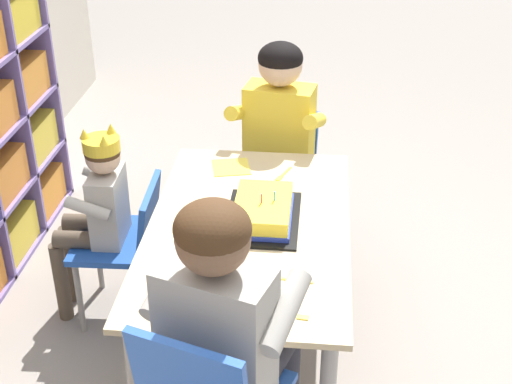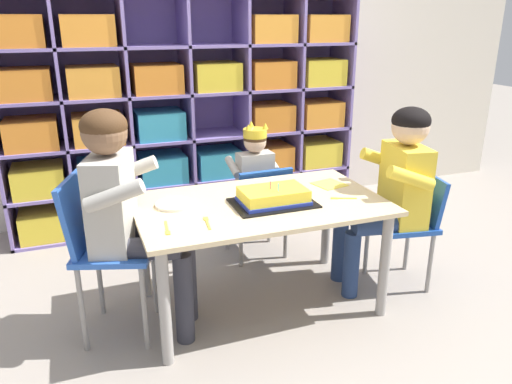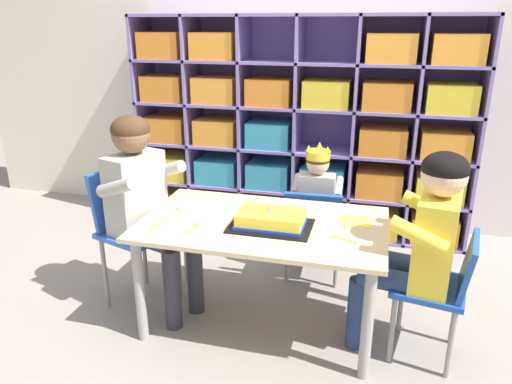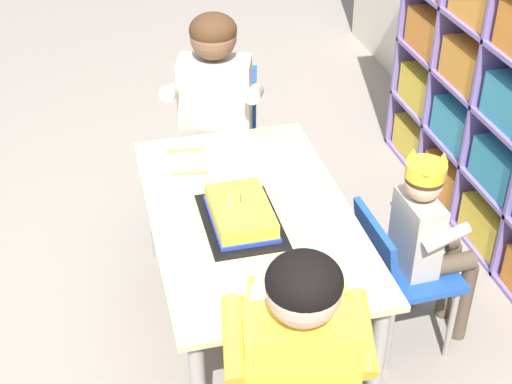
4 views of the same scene
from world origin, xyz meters
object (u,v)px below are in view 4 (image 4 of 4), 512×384
object	(u,v)px
child_with_crown	(428,228)
fork_near_child_seat	(182,151)
adult_helper_seated	(214,111)
guest_at_table_side	(297,356)
activity_table	(250,229)
fork_at_table_front_edge	(192,173)
classroom_chair_blue	(397,266)
birthday_cake_on_tray	(241,215)
paper_plate_stack	(250,152)
fork_scattered_mid_table	(250,287)
classroom_chair_adult_side	(218,136)

from	to	relation	value
child_with_crown	fork_near_child_seat	bearing A→B (deg)	47.53
adult_helper_seated	guest_at_table_side	distance (m)	1.36
activity_table	fork_at_table_front_edge	bearing A→B (deg)	-152.42
classroom_chair_blue	fork_at_table_front_edge	size ratio (longest dim) A/B	4.22
birthday_cake_on_tray	guest_at_table_side	bearing A→B (deg)	0.15
paper_plate_stack	adult_helper_seated	bearing A→B (deg)	-156.65
fork_at_table_front_edge	activity_table	bearing A→B (deg)	124.42
birthday_cake_on_tray	fork_near_child_seat	size ratio (longest dim) A/B	2.68
classroom_chair_blue	guest_at_table_side	world-z (taller)	guest_at_table_side
activity_table	child_with_crown	bearing A→B (deg)	73.26
guest_at_table_side	fork_near_child_seat	bearing A→B (deg)	-74.01
activity_table	classroom_chair_blue	world-z (taller)	classroom_chair_blue
child_with_crown	fork_near_child_seat	xyz separation A→B (m)	(-0.66, -0.77, 0.05)
activity_table	guest_at_table_side	bearing A→B (deg)	-3.43
child_with_crown	fork_near_child_seat	distance (m)	1.02
fork_at_table_front_edge	fork_scattered_mid_table	bearing A→B (deg)	101.95
classroom_chair_adult_side	birthday_cake_on_tray	size ratio (longest dim) A/B	1.94
activity_table	guest_at_table_side	size ratio (longest dim) A/B	1.21
adult_helper_seated	fork_near_child_seat	world-z (taller)	adult_helper_seated
classroom_chair_blue	fork_near_child_seat	xyz separation A→B (m)	(-0.67, -0.67, 0.20)
birthday_cake_on_tray	fork_at_table_front_edge	size ratio (longest dim) A/B	2.80
paper_plate_stack	fork_near_child_seat	distance (m)	0.27
activity_table	guest_at_table_side	xyz separation A→B (m)	(0.73, -0.04, 0.11)
adult_helper_seated	classroom_chair_adult_side	bearing A→B (deg)	90.00
fork_near_child_seat	fork_at_table_front_edge	size ratio (longest dim) A/B	1.05
paper_plate_stack	fork_scattered_mid_table	bearing A→B (deg)	-13.57
birthday_cake_on_tray	fork_at_table_front_edge	world-z (taller)	birthday_cake_on_tray
fork_scattered_mid_table	fork_at_table_front_edge	xyz separation A→B (m)	(-0.70, -0.06, 0.00)
classroom_chair_blue	fork_near_child_seat	bearing A→B (deg)	43.35
fork_scattered_mid_table	fork_near_child_seat	size ratio (longest dim) A/B	0.84
guest_at_table_side	fork_scattered_mid_table	xyz separation A→B (m)	(-0.34, -0.05, -0.03)
classroom_chair_blue	fork_at_table_front_edge	distance (m)	0.85
classroom_chair_adult_side	fork_scattered_mid_table	bearing A→B (deg)	-78.23
guest_at_table_side	paper_plate_stack	xyz separation A→B (m)	(-1.13, 0.14, -0.03)
paper_plate_stack	fork_at_table_front_edge	distance (m)	0.27
birthday_cake_on_tray	fork_scattered_mid_table	bearing A→B (deg)	-8.47
child_with_crown	paper_plate_stack	xyz separation A→B (m)	(-0.58, -0.52, 0.06)
classroom_chair_adult_side	fork_near_child_seat	distance (m)	0.34
child_with_crown	paper_plate_stack	size ratio (longest dim) A/B	4.58
classroom_chair_blue	fork_at_table_front_edge	xyz separation A→B (m)	(-0.49, -0.66, 0.20)
classroom_chair_adult_side	fork_near_child_seat	bearing A→B (deg)	-109.17
guest_at_table_side	birthday_cake_on_tray	bearing A→B (deg)	-79.65
classroom_chair_blue	birthday_cake_on_tray	distance (m)	0.61
guest_at_table_side	paper_plate_stack	bearing A→B (deg)	-86.73
classroom_chair_blue	fork_near_child_seat	size ratio (longest dim) A/B	4.04
child_with_crown	guest_at_table_side	bearing A→B (deg)	128.23
classroom_chair_blue	birthday_cake_on_tray	bearing A→B (deg)	74.22
guest_at_table_side	birthday_cake_on_tray	distance (m)	0.68
classroom_chair_adult_side	child_with_crown	bearing A→B (deg)	-39.77
classroom_chair_blue	classroom_chair_adult_side	distance (m)	1.04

